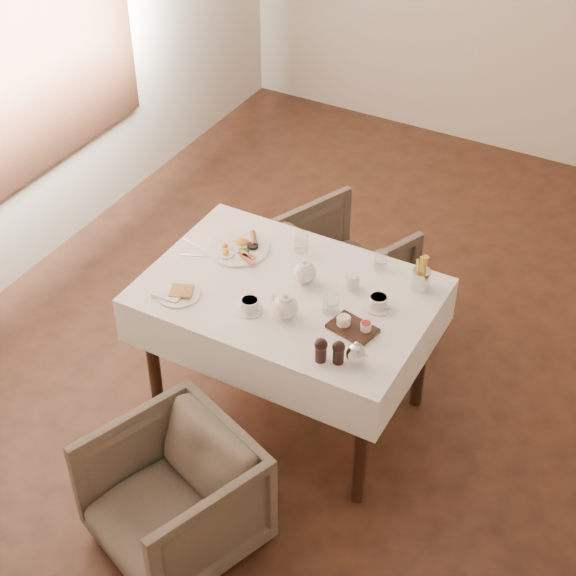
% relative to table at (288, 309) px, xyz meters
% --- Properties ---
extents(table, '(1.28, 0.88, 0.75)m').
position_rel_table_xyz_m(table, '(0.00, 0.00, 0.00)').
color(table, black).
rests_on(table, ground).
extents(armchair_near, '(0.79, 0.80, 0.57)m').
position_rel_table_xyz_m(armchair_near, '(-0.04, -0.91, -0.36)').
color(armchair_near, brown).
rests_on(armchair_near, ground).
extents(armchair_far, '(0.81, 0.82, 0.57)m').
position_rel_table_xyz_m(armchair_far, '(-0.12, 0.82, -0.35)').
color(armchair_far, brown).
rests_on(armchair_far, ground).
extents(breakfast_plate, '(0.29, 0.29, 0.04)m').
position_rel_table_xyz_m(breakfast_plate, '(-0.35, 0.15, 0.13)').
color(breakfast_plate, white).
rests_on(breakfast_plate, table).
extents(side_plate, '(0.20, 0.19, 0.02)m').
position_rel_table_xyz_m(side_plate, '(-0.41, -0.27, 0.13)').
color(side_plate, white).
rests_on(side_plate, table).
extents(teapot_centre, '(0.17, 0.15, 0.12)m').
position_rel_table_xyz_m(teapot_centre, '(0.04, 0.08, 0.18)').
color(teapot_centre, white).
rests_on(teapot_centre, table).
extents(teapot_front, '(0.18, 0.16, 0.12)m').
position_rel_table_xyz_m(teapot_front, '(0.08, -0.17, 0.18)').
color(teapot_front, white).
rests_on(teapot_front, table).
extents(creamer, '(0.07, 0.07, 0.07)m').
position_rel_table_xyz_m(creamer, '(0.25, 0.14, 0.15)').
color(creamer, white).
rests_on(creamer, table).
extents(teacup_near, '(0.12, 0.12, 0.06)m').
position_rel_table_xyz_m(teacup_near, '(-0.08, -0.21, 0.14)').
color(teacup_near, white).
rests_on(teacup_near, table).
extents(teacup_far, '(0.12, 0.12, 0.06)m').
position_rel_table_xyz_m(teacup_far, '(0.40, 0.08, 0.14)').
color(teacup_far, white).
rests_on(teacup_far, table).
extents(glass_left, '(0.07, 0.07, 0.10)m').
position_rel_table_xyz_m(glass_left, '(-0.09, 0.29, 0.16)').
color(glass_left, silver).
rests_on(glass_left, table).
extents(glass_mid, '(0.09, 0.09, 0.10)m').
position_rel_table_xyz_m(glass_mid, '(0.23, -0.04, 0.17)').
color(glass_mid, silver).
rests_on(glass_mid, table).
extents(glass_right, '(0.08, 0.08, 0.09)m').
position_rel_table_xyz_m(glass_right, '(0.29, 0.34, 0.16)').
color(glass_right, silver).
rests_on(glass_right, table).
extents(condiment_board, '(0.22, 0.17, 0.05)m').
position_rel_table_xyz_m(condiment_board, '(0.37, -0.11, 0.13)').
color(condiment_board, black).
rests_on(condiment_board, table).
extents(pepper_mill_left, '(0.06, 0.06, 0.11)m').
position_rel_table_xyz_m(pepper_mill_left, '(0.33, -0.34, 0.17)').
color(pepper_mill_left, black).
rests_on(pepper_mill_left, table).
extents(pepper_mill_right, '(0.07, 0.07, 0.11)m').
position_rel_table_xyz_m(pepper_mill_right, '(0.40, -0.31, 0.17)').
color(pepper_mill_right, black).
rests_on(pepper_mill_right, table).
extents(silver_pot, '(0.12, 0.11, 0.11)m').
position_rel_table_xyz_m(silver_pot, '(0.46, -0.28, 0.17)').
color(silver_pot, white).
rests_on(silver_pot, table).
extents(fries_cup, '(0.08, 0.08, 0.17)m').
position_rel_table_xyz_m(fries_cup, '(0.51, 0.29, 0.19)').
color(fries_cup, silver).
rests_on(fries_cup, table).
extents(cutlery_fork, '(0.20, 0.07, 0.00)m').
position_rel_table_xyz_m(cutlery_fork, '(-0.52, 0.07, 0.12)').
color(cutlery_fork, silver).
rests_on(cutlery_fork, table).
extents(cutlery_knife, '(0.18, 0.09, 0.00)m').
position_rel_table_xyz_m(cutlery_knife, '(-0.48, 0.02, 0.12)').
color(cutlery_knife, silver).
rests_on(cutlery_knife, table).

